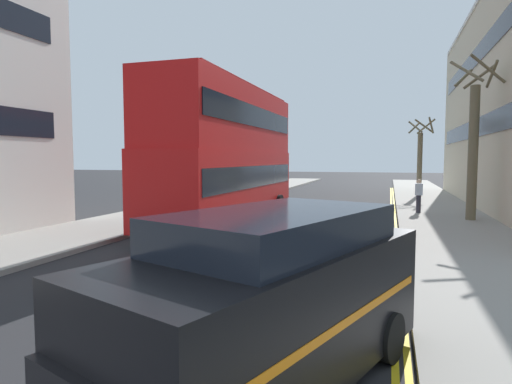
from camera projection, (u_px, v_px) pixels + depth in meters
name	position (u px, v px, depth m)	size (l,w,h in m)	color
sidewalk_right	(458.00, 234.00, 15.40)	(4.00, 80.00, 0.14)	gray
sidewalk_left	(139.00, 219.00, 19.23)	(4.00, 80.00, 0.14)	gray
kerb_line_outer	(397.00, 243.00, 14.12)	(0.10, 56.00, 0.01)	yellow
kerb_line_inner	(392.00, 243.00, 14.17)	(0.10, 56.00, 0.01)	yellow
double_decker_bus_away	(228.00, 152.00, 17.60)	(2.90, 10.84, 5.64)	red
taxi_minivan	(267.00, 301.00, 5.10)	(3.41, 5.16, 2.12)	black
pedestrian_far	(419.00, 195.00, 20.84)	(0.34, 0.22, 1.62)	#2D2D38
street_tree_near	(473.00, 145.00, 18.26)	(2.10, 1.92, 6.77)	#6B6047
street_tree_mid	(420.00, 158.00, 30.21)	(1.83, 1.89, 5.41)	#6B6047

